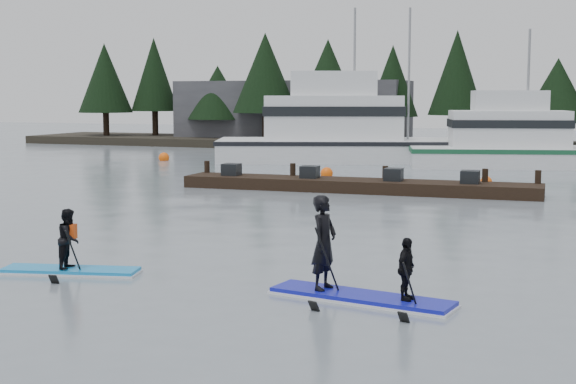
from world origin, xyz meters
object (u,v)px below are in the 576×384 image
(floating_dock, at_px, (357,185))
(paddleboard_duo, at_px, (352,266))
(fishing_boat_medium, at_px, (531,156))
(fishing_boat_large, at_px, (359,148))
(paddleboard_solo, at_px, (70,250))

(floating_dock, distance_m, paddleboard_duo, 17.42)
(fishing_boat_medium, relative_size, paddleboard_duo, 3.93)
(fishing_boat_medium, xyz_separation_m, floating_dock, (-5.80, -14.21, -0.34))
(fishing_boat_large, height_order, fishing_boat_medium, fishing_boat_large)
(fishing_boat_large, bearing_deg, fishing_boat_medium, -22.15)
(fishing_boat_large, xyz_separation_m, floating_dock, (4.01, -14.66, -0.52))
(fishing_boat_large, distance_m, paddleboard_duo, 32.61)
(fishing_boat_medium, xyz_separation_m, paddleboard_solo, (-7.55, -30.98, -0.07))
(fishing_boat_large, bearing_deg, paddleboard_duo, -94.09)
(fishing_boat_medium, bearing_deg, fishing_boat_large, 162.25)
(fishing_boat_large, bearing_deg, paddleboard_solo, -105.40)
(paddleboard_duo, bearing_deg, fishing_boat_large, 114.67)
(fishing_boat_medium, relative_size, paddleboard_solo, 4.66)
(fishing_boat_large, xyz_separation_m, fishing_boat_medium, (9.81, -0.45, -0.18))
(floating_dock, bearing_deg, fishing_boat_medium, 65.62)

